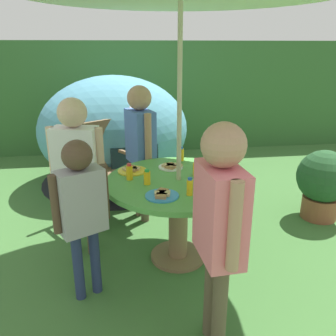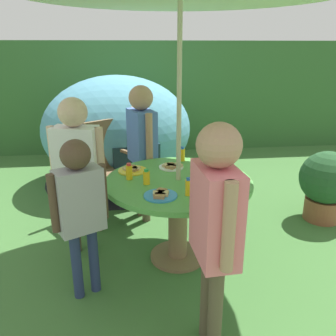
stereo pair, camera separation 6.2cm
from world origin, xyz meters
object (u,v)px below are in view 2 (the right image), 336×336
(juice_bottle_mid_left, at_px, (182,154))
(dome_tent, at_px, (118,130))
(garden_table, at_px, (178,197))
(plate_far_right, at_px, (172,166))
(juice_bottle_center_back, at_px, (147,177))
(plate_far_left, at_px, (221,171))
(child_in_pink_shirt, at_px, (216,214))
(juice_bottle_back_edge, at_px, (188,187))
(child_in_blue_shirt, at_px, (142,137))
(cup_near, at_px, (212,192))
(plate_front_edge, at_px, (161,195))
(juice_bottle_near_right, at_px, (129,172))
(child_in_white_shirt, at_px, (77,158))
(child_in_grey_shirt, at_px, (80,201))
(potted_plant, at_px, (326,183))
(plate_mid_right, at_px, (132,170))
(juice_bottle_center_front, at_px, (202,179))
(wooden_chair, at_px, (102,165))
(juice_bottle_near_left, at_px, (196,169))
(snack_bowl, at_px, (221,179))

(juice_bottle_mid_left, bearing_deg, dome_tent, 112.64)
(garden_table, bearing_deg, plate_far_right, 93.75)
(juice_bottle_center_back, bearing_deg, plate_far_left, 17.22)
(child_in_pink_shirt, bearing_deg, juice_bottle_back_edge, -0.42)
(child_in_blue_shirt, distance_m, cup_near, 1.21)
(dome_tent, relative_size, cup_near, 35.86)
(plate_front_edge, bearing_deg, child_in_blue_shirt, 94.00)
(juice_bottle_near_right, height_order, cup_near, juice_bottle_near_right)
(child_in_white_shirt, xyz_separation_m, cup_near, (0.98, -0.54, -0.12))
(child_in_grey_shirt, distance_m, juice_bottle_back_edge, 0.75)
(potted_plant, xyz_separation_m, plate_mid_right, (-1.95, -0.28, 0.32))
(child_in_white_shirt, bearing_deg, juice_bottle_back_edge, -17.88)
(child_in_white_shirt, distance_m, juice_bottle_near_right, 0.44)
(dome_tent, distance_m, juice_bottle_center_back, 2.02)
(potted_plant, relative_size, juice_bottle_center_back, 6.08)
(child_in_white_shirt, bearing_deg, juice_bottle_mid_left, 30.90)
(cup_near, bearing_deg, child_in_blue_shirt, 111.11)
(potted_plant, bearing_deg, garden_table, -161.85)
(plate_mid_right, distance_m, juice_bottle_center_front, 0.65)
(wooden_chair, height_order, plate_far_left, wooden_chair)
(child_in_grey_shirt, height_order, plate_front_edge, child_in_grey_shirt)
(juice_bottle_near_left, bearing_deg, child_in_pink_shirt, -95.04)
(dome_tent, distance_m, juice_bottle_back_edge, 2.32)
(plate_far_right, bearing_deg, juice_bottle_mid_left, 58.29)
(plate_front_edge, height_order, plate_far_left, same)
(plate_far_left, xyz_separation_m, cup_near, (-0.19, -0.48, 0.02))
(child_in_grey_shirt, height_order, plate_far_left, child_in_grey_shirt)
(child_in_grey_shirt, distance_m, cup_near, 0.90)
(child_in_pink_shirt, distance_m, plate_mid_right, 1.24)
(garden_table, height_order, juice_bottle_near_left, juice_bottle_near_left)
(juice_bottle_center_front, relative_size, cup_near, 1.90)
(juice_bottle_near_right, xyz_separation_m, juice_bottle_center_front, (0.53, -0.22, -0.00))
(child_in_pink_shirt, xyz_separation_m, juice_bottle_mid_left, (0.04, 1.39, -0.10))
(garden_table, distance_m, juice_bottle_back_edge, 0.38)
(juice_bottle_near_right, relative_size, juice_bottle_back_edge, 1.01)
(child_in_white_shirt, height_order, plate_mid_right, child_in_white_shirt)
(child_in_white_shirt, xyz_separation_m, juice_bottle_center_back, (0.54, -0.26, -0.09))
(dome_tent, xyz_separation_m, plate_front_edge, (0.34, -2.25, 0.05))
(juice_bottle_center_front, bearing_deg, child_in_pink_shirt, -96.78)
(plate_far_right, height_order, juice_bottle_center_front, juice_bottle_center_front)
(snack_bowl, bearing_deg, child_in_white_shirt, 164.29)
(plate_far_right, relative_size, juice_bottle_back_edge, 1.62)
(dome_tent, height_order, cup_near, dome_tent)
(garden_table, relative_size, juice_bottle_mid_left, 8.95)
(wooden_chair, relative_size, dome_tent, 0.41)
(potted_plant, distance_m, plate_far_right, 1.66)
(plate_front_edge, bearing_deg, child_in_white_shirt, 141.38)
(child_in_pink_shirt, relative_size, juice_bottle_near_left, 10.53)
(plate_far_right, bearing_deg, snack_bowl, -50.39)
(dome_tent, height_order, child_in_pink_shirt, dome_tent)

